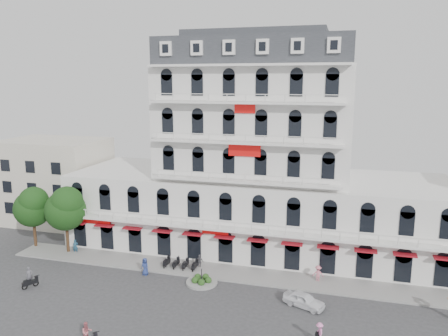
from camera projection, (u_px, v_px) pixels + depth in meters
ground at (213, 318)px, 37.90m from camera, size 120.00×120.00×0.00m
sidewalk at (237, 274)px, 46.39m from camera, size 53.00×4.00×0.16m
main_building at (255, 167)px, 52.97m from camera, size 45.00×15.00×25.80m
flank_building_west at (56, 181)px, 63.49m from camera, size 14.00×10.00×12.00m
traffic_island at (202, 281)px, 44.31m from camera, size 3.20×3.20×1.60m
parked_scooter_row at (181, 269)px, 47.88m from camera, size 4.40×1.80×1.10m
tree_west_outer at (33, 206)px, 53.09m from camera, size 4.50×4.48×7.76m
tree_west_inner at (66, 207)px, 51.24m from camera, size 4.76×4.76×8.25m
parked_car at (304, 300)px, 39.69m from camera, size 4.17×2.85×1.32m
rider_west at (30, 278)px, 43.25m from camera, size 1.05×1.53×2.22m
rider_southwest at (87, 334)px, 33.53m from camera, size 1.28×1.33×2.12m
rider_center at (319, 334)px, 33.63m from camera, size 0.80×1.68×2.01m
pedestrian_left at (145, 267)px, 46.14m from camera, size 1.03×0.79×1.89m
pedestrian_mid at (200, 261)px, 47.88m from camera, size 0.94×0.48×1.55m
pedestrian_right at (318, 274)px, 44.52m from camera, size 1.21×0.77×1.78m
pedestrian_far at (75, 247)px, 51.95m from camera, size 0.74×0.64×1.71m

